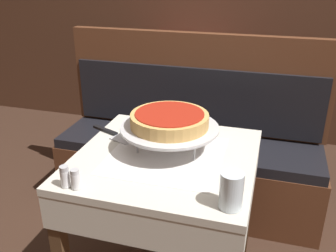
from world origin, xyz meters
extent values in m
cube|color=beige|center=(0.00, 0.00, 0.71)|extent=(0.72, 0.72, 0.03)
cube|color=white|center=(0.00, 0.00, 0.73)|extent=(0.45, 0.45, 0.00)
cube|color=beige|center=(0.00, 0.00, 0.63)|extent=(0.71, 0.71, 0.14)
cube|color=#4C331E|center=(-0.32, 0.32, 0.35)|extent=(0.05, 0.05, 0.70)
cube|color=#4C331E|center=(0.32, 0.32, 0.35)|extent=(0.05, 0.05, 0.70)
cube|color=red|center=(-0.33, 1.48, 0.71)|extent=(0.63, 0.63, 0.03)
cube|color=white|center=(-0.33, 1.48, 0.73)|extent=(0.39, 0.39, 0.00)
cube|color=red|center=(-0.33, 1.48, 0.61)|extent=(0.62, 0.62, 0.17)
cube|color=#4C331E|center=(-0.60, 1.21, 0.35)|extent=(0.05, 0.05, 0.70)
cube|color=#4C331E|center=(-0.05, 1.21, 0.35)|extent=(0.05, 0.05, 0.70)
cube|color=#4C331E|center=(-0.60, 1.76, 0.35)|extent=(0.05, 0.05, 0.70)
cube|color=#4C331E|center=(-0.05, 1.76, 0.35)|extent=(0.05, 0.05, 0.70)
cube|color=brown|center=(-0.08, 0.72, 0.20)|extent=(1.61, 0.45, 0.39)
cube|color=black|center=(-0.08, 0.72, 0.42)|extent=(1.58, 0.44, 0.06)
cube|color=brown|center=(-0.08, 0.91, 0.76)|extent=(1.61, 0.06, 0.61)
cube|color=black|center=(-0.08, 0.87, 0.67)|extent=(1.55, 0.02, 0.39)
cylinder|color=#ADADB2|center=(0.00, 0.19, 0.77)|extent=(0.01, 0.01, 0.09)
cylinder|color=#ADADB2|center=(-0.12, -0.01, 0.77)|extent=(0.01, 0.01, 0.09)
cylinder|color=#ADADB2|center=(0.12, -0.01, 0.77)|extent=(0.01, 0.01, 0.09)
cylinder|color=#ADADB2|center=(0.00, 0.06, 0.82)|extent=(0.27, 0.27, 0.01)
cylinder|color=silver|center=(0.00, 0.06, 0.82)|extent=(0.39, 0.39, 0.01)
cylinder|color=silver|center=(0.00, 0.06, 0.83)|extent=(0.40, 0.40, 0.01)
cylinder|color=tan|center=(0.00, 0.06, 0.86)|extent=(0.32, 0.32, 0.05)
cylinder|color=#A82314|center=(0.00, 0.06, 0.89)|extent=(0.28, 0.28, 0.01)
cube|color=#BCBCC1|center=(-0.22, 0.10, 0.73)|extent=(0.13, 0.12, 0.00)
cube|color=black|center=(-0.33, 0.14, 0.74)|extent=(0.14, 0.08, 0.01)
cylinder|color=silver|center=(0.30, -0.28, 0.79)|extent=(0.08, 0.08, 0.12)
cylinder|color=silver|center=(-0.27, -0.32, 0.76)|extent=(0.03, 0.03, 0.06)
cylinder|color=#B7B7BC|center=(-0.27, -0.32, 0.80)|extent=(0.03, 0.03, 0.02)
cylinder|color=silver|center=(-0.23, -0.32, 0.76)|extent=(0.03, 0.03, 0.06)
cylinder|color=#B7B7BC|center=(-0.23, -0.32, 0.80)|extent=(0.03, 0.03, 0.02)
cube|color=black|center=(-0.39, 1.57, 0.74)|extent=(0.14, 0.14, 0.03)
cylinder|color=black|center=(-0.39, 1.57, 0.82)|extent=(0.01, 0.01, 0.12)
cylinder|color=red|center=(-0.39, 1.62, 0.81)|extent=(0.04, 0.04, 0.09)
cylinder|color=gold|center=(-0.43, 1.55, 0.81)|extent=(0.04, 0.04, 0.09)
cylinder|color=#99194C|center=(-0.35, 1.55, 0.81)|extent=(0.04, 0.04, 0.09)
camera|label=1|loc=(0.39, -1.28, 1.45)|focal=40.00mm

